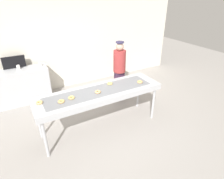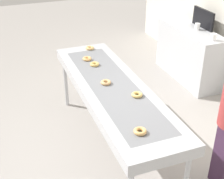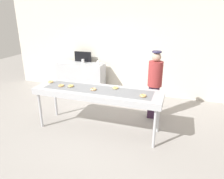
% 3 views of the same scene
% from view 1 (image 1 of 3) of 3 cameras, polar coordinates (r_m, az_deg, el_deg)
% --- Properties ---
extents(ground_plane, '(16.00, 16.00, 0.00)m').
position_cam_1_polar(ground_plane, '(4.52, -3.40, -10.98)').
color(ground_plane, '#9E9993').
extents(back_wall, '(8.00, 0.12, 3.25)m').
position_cam_1_polar(back_wall, '(6.02, -14.84, 15.34)').
color(back_wall, silver).
rests_on(back_wall, ground).
extents(fryer_conveyor, '(2.72, 0.77, 0.94)m').
position_cam_1_polar(fryer_conveyor, '(4.03, -3.75, -1.26)').
color(fryer_conveyor, '#B7BABF').
rests_on(fryer_conveyor, ground).
extents(glazed_donut_0, '(0.16, 0.16, 0.04)m').
position_cam_1_polar(glazed_donut_0, '(4.38, 8.36, 2.30)').
color(glazed_donut_0, '#E7AF65').
rests_on(glazed_donut_0, fryer_conveyor).
extents(glazed_donut_1, '(0.17, 0.17, 0.04)m').
position_cam_1_polar(glazed_donut_1, '(3.79, -20.96, -3.67)').
color(glazed_donut_1, '#E0B36C').
rests_on(glazed_donut_1, fryer_conveyor).
extents(glazed_donut_2, '(0.15, 0.15, 0.04)m').
position_cam_1_polar(glazed_donut_2, '(3.78, -12.07, -2.39)').
color(glazed_donut_2, '#DCB761').
rests_on(glazed_donut_2, fryer_conveyor).
extents(glazed_donut_3, '(0.14, 0.14, 0.04)m').
position_cam_1_polar(glazed_donut_3, '(3.71, -14.98, -3.44)').
color(glazed_donut_3, '#E8AF66').
rests_on(glazed_donut_3, fryer_conveyor).
extents(glazed_donut_4, '(0.18, 0.18, 0.04)m').
position_cam_1_polar(glazed_donut_4, '(4.26, -0.67, 1.85)').
color(glazed_donut_4, '#DEBB65').
rests_on(glazed_donut_4, fryer_conveyor).
extents(glazed_donut_5, '(0.17, 0.17, 0.04)m').
position_cam_1_polar(glazed_donut_5, '(3.92, -4.28, -0.69)').
color(glazed_donut_5, tan).
rests_on(glazed_donut_5, fryer_conveyor).
extents(worker_baker, '(0.33, 0.33, 1.65)m').
position_cam_1_polar(worker_baker, '(5.23, 2.23, 6.46)').
color(worker_baker, '#3A233B').
rests_on(worker_baker, ground).
extents(prep_counter, '(1.53, 0.51, 0.96)m').
position_cam_1_polar(prep_counter, '(5.75, -25.80, 0.74)').
color(prep_counter, '#B7BABF').
rests_on(prep_counter, ground).
extents(paper_cup_0, '(0.09, 0.09, 0.11)m').
position_cam_1_polar(paper_cup_0, '(5.59, -20.72, 7.04)').
color(paper_cup_0, white).
rests_on(paper_cup_0, prep_counter).
extents(paper_cup_1, '(0.09, 0.09, 0.11)m').
position_cam_1_polar(paper_cup_1, '(5.60, -26.26, 6.00)').
color(paper_cup_1, white).
rests_on(paper_cup_1, prep_counter).
extents(menu_display, '(0.57, 0.04, 0.32)m').
position_cam_1_polar(menu_display, '(5.72, -27.33, 7.28)').
color(menu_display, black).
rests_on(menu_display, prep_counter).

